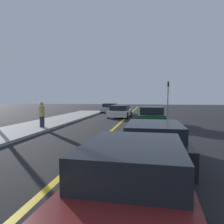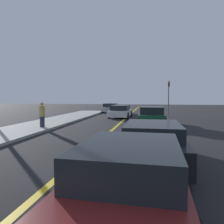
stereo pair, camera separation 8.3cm
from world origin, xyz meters
name	(u,v)px [view 2 (the right image)]	position (x,y,z in m)	size (l,w,h in m)	color
road_center_line	(119,124)	(0.00, 18.00, 0.00)	(0.20, 60.00, 0.01)	gold
sidewalk_left	(36,126)	(-5.41, 15.38, 0.07)	(3.28, 30.77, 0.13)	#9E9E99
car_near_right_lane	(130,179)	(2.00, 5.34, 0.64)	(2.09, 4.13, 1.32)	maroon
car_ahead_center	(152,143)	(2.41, 8.49, 0.63)	(1.98, 4.17, 1.28)	black
car_far_distant	(152,116)	(2.44, 18.10, 0.64)	(2.00, 3.89, 1.33)	#144728
car_parked_left_lot	(121,111)	(-0.61, 23.22, 0.59)	(2.13, 4.28, 1.22)	silver
car_oncoming_far	(111,108)	(-2.85, 29.94, 0.58)	(1.90, 4.14, 1.19)	#9E9EA3
pedestrian_mid_group	(42,115)	(-4.49, 14.52, 0.93)	(0.35, 0.35, 1.59)	#282D3D
traffic_light	(169,95)	(4.20, 25.25, 2.28)	(0.18, 0.40, 3.68)	slate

